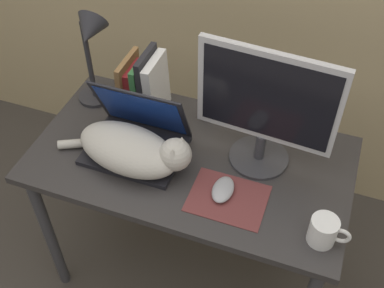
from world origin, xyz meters
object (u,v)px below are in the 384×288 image
book_row (144,86)px  mug (324,231)px  computer_mouse (223,189)px  desk_lamp (90,45)px  external_monitor (266,107)px  webcam (206,108)px  laptop (137,138)px  cat (133,150)px

book_row → mug: size_ratio=2.08×
computer_mouse → desk_lamp: (-0.58, 0.26, 0.25)m
external_monitor → webcam: 0.34m
external_monitor → webcam: external_monitor is taller
external_monitor → computer_mouse: external_monitor is taller
external_monitor → desk_lamp: (-0.65, 0.07, 0.03)m
external_monitor → webcam: (-0.24, 0.14, -0.19)m
external_monitor → book_row: external_monitor is taller
external_monitor → desk_lamp: bearing=173.9°
laptop → cat: size_ratio=0.67×
desk_lamp → computer_mouse: bearing=-23.9°
mug → computer_mouse: bearing=167.9°
computer_mouse → laptop: bearing=164.8°
cat → mug: (0.65, -0.09, -0.02)m
cat → computer_mouse: 0.33m
external_monitor → book_row: bearing=167.1°
cat → laptop: bearing=106.4°
external_monitor → computer_mouse: (-0.07, -0.19, -0.22)m
computer_mouse → mug: 0.34m
computer_mouse → cat: bearing=177.0°
desk_lamp → mug: 1.00m
laptop → mug: (0.68, -0.16, -0.00)m
computer_mouse → book_row: 0.51m
external_monitor → laptop: bearing=-167.2°
cat → webcam: bearing=63.7°
laptop → computer_mouse: size_ratio=2.94×
external_monitor → mug: 0.41m
webcam → mug: size_ratio=0.59×
cat → computer_mouse: cat is taller
cat → mug: bearing=-7.6°
desk_lamp → webcam: desk_lamp is taller
mug → external_monitor: bearing=135.1°
laptop → external_monitor: bearing=12.8°
laptop → computer_mouse: laptop is taller
mug → cat: bearing=172.4°
laptop → external_monitor: external_monitor is taller
computer_mouse → webcam: webcam is taller
webcam → mug: (0.50, -0.40, 0.00)m
book_row → desk_lamp: (-0.18, -0.04, 0.16)m
laptop → webcam: size_ratio=4.55×
computer_mouse → book_row: book_row is taller
computer_mouse → mug: size_ratio=0.91×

